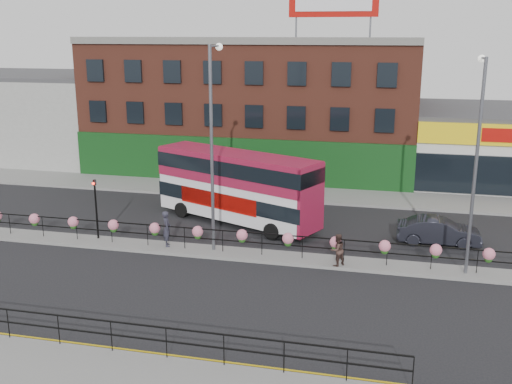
% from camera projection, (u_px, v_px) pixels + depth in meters
% --- Properties ---
extents(ground, '(120.00, 120.00, 0.00)m').
position_uv_depth(ground, '(242.00, 256.00, 29.66)').
color(ground, black).
rests_on(ground, ground).
extents(north_pavement, '(60.00, 4.00, 0.15)m').
position_uv_depth(north_pavement, '(286.00, 193.00, 40.92)').
color(north_pavement, gray).
rests_on(north_pavement, ground).
extents(median, '(60.00, 1.60, 0.15)m').
position_uv_depth(median, '(242.00, 254.00, 29.64)').
color(median, gray).
rests_on(median, ground).
extents(yellow_line_inner, '(60.00, 0.10, 0.01)m').
position_uv_depth(yellow_line_inner, '(171.00, 355.00, 20.54)').
color(yellow_line_inner, gold).
rests_on(yellow_line_inner, ground).
extents(yellow_line_outer, '(60.00, 0.10, 0.01)m').
position_uv_depth(yellow_line_outer, '(170.00, 358.00, 20.37)').
color(yellow_line_outer, gold).
rests_on(yellow_line_outer, ground).
extents(brick_building, '(25.00, 12.21, 10.30)m').
position_uv_depth(brick_building, '(256.00, 104.00, 47.98)').
color(brick_building, brown).
rests_on(brick_building, ground).
extents(warehouse_west, '(15.50, 12.00, 7.30)m').
position_uv_depth(warehouse_west, '(33.00, 115.00, 52.88)').
color(warehouse_west, '#979893').
rests_on(warehouse_west, ground).
extents(median_railing, '(30.04, 0.56, 1.23)m').
position_uv_depth(median_railing, '(242.00, 236.00, 29.39)').
color(median_railing, black).
rests_on(median_railing, median).
extents(south_railing, '(20.04, 0.05, 1.12)m').
position_uv_depth(south_railing, '(111.00, 329.00, 20.36)').
color(south_railing, black).
rests_on(south_railing, south_pavement).
extents(double_decker_bus, '(10.32, 6.34, 4.13)m').
position_uv_depth(double_decker_bus, '(237.00, 181.00, 34.10)').
color(double_decker_bus, silver).
rests_on(double_decker_bus, ground).
extents(car, '(1.61, 4.30, 1.40)m').
position_uv_depth(car, '(439.00, 231.00, 31.18)').
color(car, '#20212A').
rests_on(car, ground).
extents(pedestrian_a, '(1.00, 0.94, 1.85)m').
position_uv_depth(pedestrian_a, '(167.00, 229.00, 30.40)').
color(pedestrian_a, '#282835').
rests_on(pedestrian_a, median).
extents(pedestrian_b, '(1.34, 1.34, 1.55)m').
position_uv_depth(pedestrian_b, '(337.00, 250.00, 27.86)').
color(pedestrian_b, '#3F2B25').
rests_on(pedestrian_b, median).
extents(lamp_column_west, '(0.36, 1.77, 10.07)m').
position_uv_depth(lamp_column_west, '(213.00, 131.00, 28.84)').
color(lamp_column_west, slate).
rests_on(lamp_column_west, median).
extents(lamp_column_east, '(0.35, 1.69, 9.63)m').
position_uv_depth(lamp_column_east, '(477.00, 148.00, 25.94)').
color(lamp_column_east, slate).
rests_on(lamp_column_east, median).
extents(traffic_light_median, '(0.15, 0.28, 3.65)m').
position_uv_depth(traffic_light_median, '(95.00, 196.00, 31.16)').
color(traffic_light_median, black).
rests_on(traffic_light_median, median).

